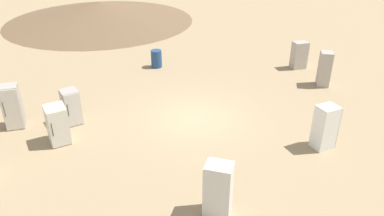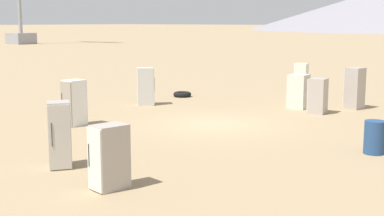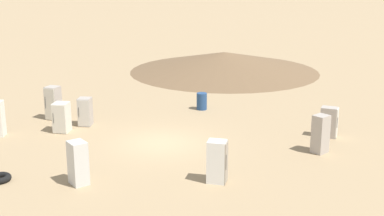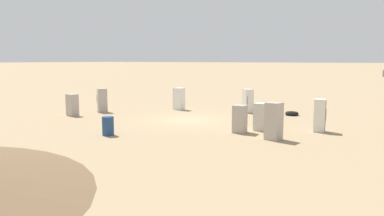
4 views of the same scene
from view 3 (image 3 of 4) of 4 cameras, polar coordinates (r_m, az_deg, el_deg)
ground_plane at (r=24.79m, az=-3.28°, el=-3.77°), size 1000.00×1000.00×0.00m
dirt_mound at (r=40.70m, az=3.46°, el=4.95°), size 14.28×14.28×1.47m
discarded_fridge_0 at (r=27.73m, az=-11.34°, el=-0.39°), size 0.75×0.70×1.43m
discarded_fridge_1 at (r=26.24m, az=14.41°, el=-1.47°), size 0.69×0.87×1.46m
discarded_fridge_3 at (r=29.18m, az=-14.59°, el=0.53°), size 0.79×0.77×1.76m
discarded_fridge_4 at (r=26.95m, az=-13.75°, el=-0.97°), size 0.83×0.74×1.47m
discarded_fridge_5 at (r=20.30m, az=2.71°, el=-5.73°), size 0.62×0.75×1.65m
discarded_fridge_6 at (r=23.97m, az=13.55°, el=-2.71°), size 0.86×0.83×1.71m
discarded_fridge_7 at (r=20.56m, az=-12.08°, el=-5.74°), size 0.93×0.94×1.68m
rusty_barrel at (r=30.17m, az=1.05°, el=0.72°), size 0.58×0.58×0.95m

